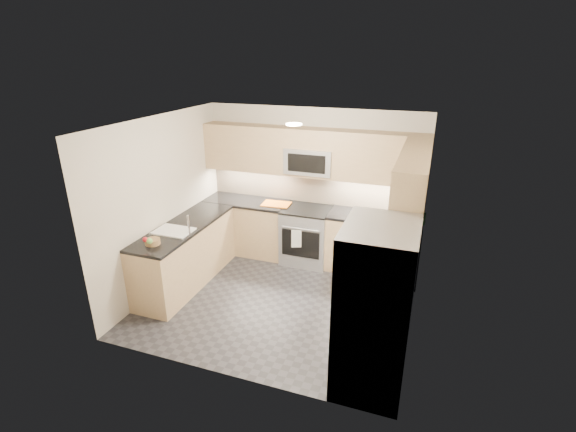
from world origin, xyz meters
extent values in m
cube|color=#25252A|center=(0.00, 0.00, 0.00)|extent=(3.60, 3.20, 0.00)
cube|color=beige|center=(0.00, 0.00, 2.50)|extent=(3.60, 3.20, 0.02)
cube|color=beige|center=(0.00, 1.60, 1.25)|extent=(3.60, 0.02, 2.50)
cube|color=beige|center=(0.00, -1.60, 1.25)|extent=(3.60, 0.02, 2.50)
cube|color=beige|center=(-1.80, 0.00, 1.25)|extent=(0.02, 3.20, 2.50)
cube|color=beige|center=(1.80, 0.00, 1.25)|extent=(0.02, 3.20, 2.50)
cube|color=tan|center=(-1.09, 1.30, 0.45)|extent=(1.42, 0.60, 0.90)
cube|color=tan|center=(1.09, 1.30, 0.45)|extent=(1.42, 0.60, 0.90)
cube|color=tan|center=(1.50, 0.15, 0.45)|extent=(0.60, 1.70, 0.90)
cube|color=tan|center=(-1.50, 0.00, 0.45)|extent=(0.60, 2.00, 0.90)
cube|color=black|center=(-1.09, 1.30, 0.92)|extent=(1.42, 0.63, 0.04)
cube|color=black|center=(1.09, 1.30, 0.92)|extent=(1.42, 0.63, 0.04)
cube|color=black|center=(1.50, 0.15, 0.92)|extent=(0.63, 1.70, 0.04)
cube|color=black|center=(-1.50, 0.00, 0.92)|extent=(0.63, 2.00, 0.04)
cube|color=tan|center=(0.00, 1.43, 1.83)|extent=(3.60, 0.35, 0.75)
cube|color=tan|center=(1.62, 0.28, 1.83)|extent=(0.35, 1.95, 0.75)
cube|color=tan|center=(0.00, 1.60, 1.20)|extent=(3.60, 0.01, 0.51)
cube|color=tan|center=(1.80, 0.45, 1.20)|extent=(0.01, 2.30, 0.51)
cube|color=#999BA1|center=(0.00, 1.28, 0.46)|extent=(0.76, 0.65, 0.91)
cube|color=black|center=(0.00, 1.28, 0.92)|extent=(0.76, 0.65, 0.03)
cube|color=black|center=(0.00, 0.95, 0.45)|extent=(0.62, 0.02, 0.45)
cylinder|color=#B2B5BA|center=(0.00, 0.93, 0.72)|extent=(0.60, 0.02, 0.02)
cube|color=#A7A9AF|center=(0.00, 1.40, 1.70)|extent=(0.76, 0.40, 0.40)
cube|color=black|center=(0.00, 1.20, 1.70)|extent=(0.60, 0.01, 0.28)
cube|color=#A2A4AA|center=(1.45, -1.15, 0.90)|extent=(0.70, 0.90, 1.80)
cylinder|color=#B2B5BA|center=(1.08, -1.33, 0.95)|extent=(0.02, 0.02, 1.20)
cylinder|color=#B2B5BA|center=(1.08, -0.97, 0.95)|extent=(0.02, 0.02, 1.20)
cube|color=white|center=(-1.50, -0.25, 0.88)|extent=(0.52, 0.38, 0.16)
cylinder|color=silver|center=(-1.24, -0.25, 1.08)|extent=(0.03, 0.03, 0.28)
cylinder|color=#5FB14C|center=(1.69, 1.22, 1.02)|extent=(0.34, 0.34, 0.16)
cube|color=orange|center=(-0.54, 1.28, 0.95)|extent=(0.48, 0.35, 0.01)
cylinder|color=olive|center=(-1.52, -0.69, 0.98)|extent=(0.23, 0.23, 0.07)
sphere|color=red|center=(-1.54, -0.81, 1.05)|extent=(0.07, 0.07, 0.07)
sphere|color=#6DB14C|center=(-1.45, -0.83, 1.05)|extent=(0.08, 0.08, 0.08)
cube|color=silver|center=(-0.06, 0.91, 0.55)|extent=(0.15, 0.07, 0.30)
camera|label=1|loc=(1.81, -4.78, 3.30)|focal=26.00mm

